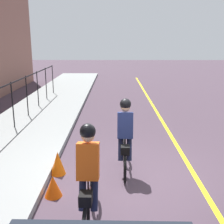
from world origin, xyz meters
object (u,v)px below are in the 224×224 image
at_px(cyclist_lead, 125,137).
at_px(cyclist_follow, 88,177).
at_px(traffic_cone_far, 58,163).
at_px(traffic_cone_near, 53,186).

height_order(cyclist_lead, cyclist_follow, same).
relative_size(cyclist_follow, traffic_cone_far, 3.24).
xyz_separation_m(cyclist_lead, traffic_cone_far, (-0.08, 1.59, -0.63)).
relative_size(cyclist_lead, traffic_cone_far, 3.24).
distance_m(cyclist_follow, traffic_cone_near, 1.41).
bearing_deg(cyclist_lead, cyclist_follow, 162.70).
bearing_deg(cyclist_lead, traffic_cone_far, 94.67).
bearing_deg(cyclist_follow, traffic_cone_near, 43.29).
bearing_deg(traffic_cone_far, cyclist_lead, -87.03).
bearing_deg(cyclist_follow, cyclist_lead, -17.30).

